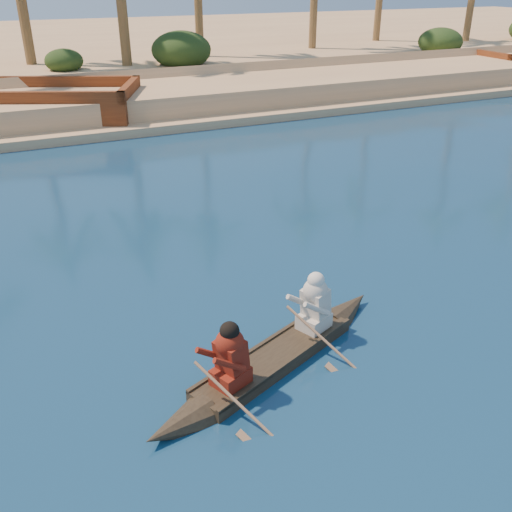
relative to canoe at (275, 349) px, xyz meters
name	(u,v)px	position (x,y,z in m)	size (l,w,h in m)	color
sandy_embankment	(2,57)	(-2.01, 40.71, 0.23)	(150.00, 51.00, 1.50)	#DAAE7B
shrub_cluster	(18,79)	(-2.01, 25.33, 0.90)	(100.00, 6.00, 2.40)	#1D3613
canoe	(275,349)	(0.00, 0.00, 0.00)	(5.44, 2.81, 1.54)	#3C3020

